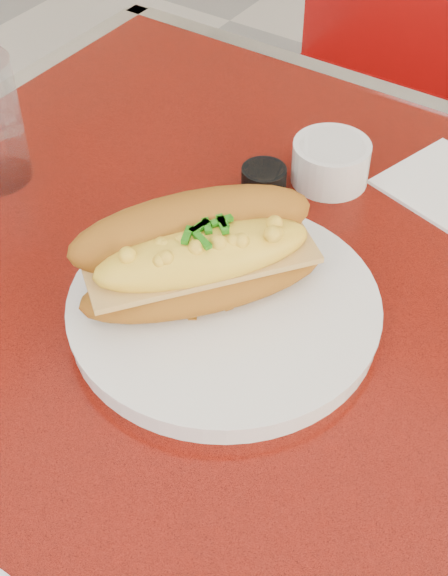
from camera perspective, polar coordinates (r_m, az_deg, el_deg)
The scene contains 7 objects.
diner_table at distance 0.92m, azimuth 8.85°, elevation -9.06°, with size 1.23×0.83×0.77m.
dinner_plate at distance 0.77m, azimuth 0.00°, elevation -1.48°, with size 0.32×0.32×0.02m.
mac_hoagie at distance 0.75m, azimuth -1.77°, elevation 2.43°, with size 0.24×0.26×0.11m.
fries_pile at distance 0.79m, azimuth -1.08°, elevation 2.30°, with size 0.11×0.10×0.03m, color #C07720, non-canonical shape.
fork at distance 0.76m, azimuth 5.37°, elevation -1.68°, with size 0.07×0.14×0.00m.
gravy_ramekin at distance 0.94m, azimuth 7.60°, elevation 8.94°, with size 0.10×0.10×0.05m.
sauce_cup_left at distance 0.93m, azimuth 2.85°, elevation 7.89°, with size 0.06×0.06×0.03m.
Camera 1 is at (0.18, -0.52, 1.34)m, focal length 50.00 mm.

